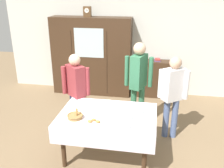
{
  "coord_description": "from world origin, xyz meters",
  "views": [
    {
      "loc": [
        0.66,
        -3.56,
        2.61
      ],
      "look_at": [
        0.0,
        0.2,
        1.12
      ],
      "focal_mm": 39.88,
      "sensor_mm": 36.0,
      "label": 1
    }
  ],
  "objects": [
    {
      "name": "tea_cup_center",
      "position": [
        0.36,
        -0.56,
        0.79
      ],
      "size": [
        0.13,
        0.13,
        0.06
      ],
      "color": "white",
      "rests_on": "dining_table"
    },
    {
      "name": "ground_plane",
      "position": [
        0.0,
        0.0,
        0.0
      ],
      "size": [
        12.0,
        12.0,
        0.0
      ],
      "primitive_type": "plane",
      "color": "#846B4C",
      "rests_on": "ground"
    },
    {
      "name": "tea_cup_near_left",
      "position": [
        0.52,
        -0.07,
        0.79
      ],
      "size": [
        0.13,
        0.13,
        0.06
      ],
      "color": "silver",
      "rests_on": "dining_table"
    },
    {
      "name": "tea_cup_far_right",
      "position": [
        -0.05,
        0.16,
        0.79
      ],
      "size": [
        0.13,
        0.13,
        0.06
      ],
      "color": "white",
      "rests_on": "dining_table"
    },
    {
      "name": "wall_cabinet",
      "position": [
        -0.9,
        2.35,
        0.97
      ],
      "size": [
        1.98,
        0.46,
        1.95
      ],
      "color": "#3D2819",
      "rests_on": "ground"
    },
    {
      "name": "tea_cup_mid_left",
      "position": [
        0.03,
        -0.34,
        0.79
      ],
      "size": [
        0.13,
        0.13,
        0.06
      ],
      "color": "white",
      "rests_on": "dining_table"
    },
    {
      "name": "book_stack",
      "position": [
        0.74,
        2.41,
        0.95
      ],
      "size": [
        0.16,
        0.17,
        0.06
      ],
      "color": "#664C7A",
      "rests_on": "bookshelf_low"
    },
    {
      "name": "bookshelf_low",
      "position": [
        0.74,
        2.41,
        0.46
      ],
      "size": [
        1.0,
        0.35,
        0.92
      ],
      "color": "#3D2819",
      "rests_on": "ground"
    },
    {
      "name": "tea_cup_near_right",
      "position": [
        -0.09,
        -0.15,
        0.79
      ],
      "size": [
        0.13,
        0.13,
        0.06
      ],
      "color": "white",
      "rests_on": "dining_table"
    },
    {
      "name": "mantel_clock",
      "position": [
        -0.97,
        2.35,
        2.07
      ],
      "size": [
        0.18,
        0.11,
        0.24
      ],
      "color": "brown",
      "rests_on": "wall_cabinet"
    },
    {
      "name": "tea_cup_back_edge",
      "position": [
        0.36,
        -0.3,
        0.79
      ],
      "size": [
        0.13,
        0.13,
        0.06
      ],
      "color": "silver",
      "rests_on": "dining_table"
    },
    {
      "name": "back_wall",
      "position": [
        0.0,
        2.65,
        1.35
      ],
      "size": [
        6.4,
        0.1,
        2.7
      ],
      "primitive_type": "cube",
      "color": "silver",
      "rests_on": "ground"
    },
    {
      "name": "spoon_back_edge",
      "position": [
        -0.22,
        -0.09,
        0.77
      ],
      "size": [
        0.12,
        0.02,
        0.01
      ],
      "color": "silver",
      "rests_on": "dining_table"
    },
    {
      "name": "spoon_far_left",
      "position": [
        0.1,
        -0.1,
        0.77
      ],
      "size": [
        0.12,
        0.02,
        0.01
      ],
      "color": "silver",
      "rests_on": "dining_table"
    },
    {
      "name": "person_behind_table_left",
      "position": [
        1.02,
        0.55,
        0.93
      ],
      "size": [
        0.52,
        0.37,
        1.53
      ],
      "color": "slate",
      "rests_on": "ground"
    },
    {
      "name": "pastry_plate",
      "position": [
        -0.14,
        -0.51,
        0.78
      ],
      "size": [
        0.28,
        0.28,
        0.05
      ],
      "color": "white",
      "rests_on": "dining_table"
    },
    {
      "name": "person_near_right_end",
      "position": [
        0.39,
        0.81,
        1.04
      ],
      "size": [
        0.52,
        0.41,
        1.7
      ],
      "color": "#33704C",
      "rests_on": "ground"
    },
    {
      "name": "person_by_cabinet",
      "position": [
        -0.7,
        0.42,
        0.93
      ],
      "size": [
        0.52,
        0.39,
        1.54
      ],
      "color": "#191E38",
      "rests_on": "ground"
    },
    {
      "name": "spoon_center",
      "position": [
        -0.46,
        0.05,
        0.77
      ],
      "size": [
        0.12,
        0.02,
        0.01
      ],
      "color": "silver",
      "rests_on": "dining_table"
    },
    {
      "name": "bread_basket",
      "position": [
        -0.46,
        -0.41,
        0.8
      ],
      "size": [
        0.24,
        0.24,
        0.16
      ],
      "color": "#9E7542",
      "rests_on": "dining_table"
    },
    {
      "name": "dining_table",
      "position": [
        0.0,
        -0.23,
        0.66
      ],
      "size": [
        1.5,
        1.05,
        0.77
      ],
      "color": "#3D2819",
      "rests_on": "ground"
    }
  ]
}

